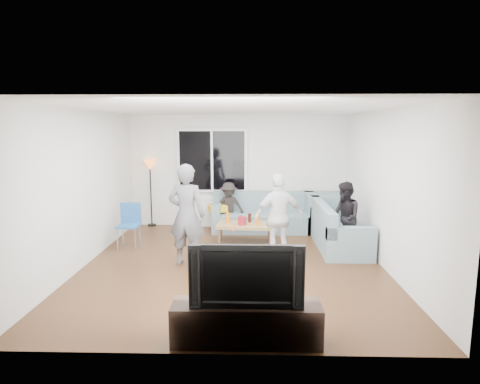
{
  "coord_description": "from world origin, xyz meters",
  "views": [
    {
      "loc": [
        0.28,
        -6.51,
        2.29
      ],
      "look_at": [
        0.1,
        0.6,
        1.15
      ],
      "focal_mm": 29.81,
      "sensor_mm": 36.0,
      "label": 1
    }
  ],
  "objects_px": {
    "side_chair": "(129,226)",
    "player_left": "(187,215)",
    "sofa_back_section": "(264,212)",
    "floor_lamp": "(151,193)",
    "spectator_right": "(344,218)",
    "player_right": "(279,217)",
    "television": "(247,273)",
    "coffee_table": "(245,233)",
    "sofa_right_section": "(339,225)",
    "tv_console": "(246,323)",
    "spectator_back": "(229,206)"
  },
  "relations": [
    {
      "from": "spectator_right",
      "to": "spectator_back",
      "type": "distance_m",
      "value": 2.74
    },
    {
      "from": "sofa_right_section",
      "to": "tv_console",
      "type": "height_order",
      "value": "sofa_right_section"
    },
    {
      "from": "side_chair",
      "to": "television",
      "type": "xyz_separation_m",
      "value": [
        2.3,
        -3.37,
        0.35
      ]
    },
    {
      "from": "spectator_back",
      "to": "player_left",
      "type": "bearing_deg",
      "value": -100.94
    },
    {
      "from": "sofa_back_section",
      "to": "floor_lamp",
      "type": "bearing_deg",
      "value": 171.65
    },
    {
      "from": "spectator_right",
      "to": "spectator_back",
      "type": "bearing_deg",
      "value": -129.99
    },
    {
      "from": "player_left",
      "to": "spectator_right",
      "type": "distance_m",
      "value": 2.9
    },
    {
      "from": "side_chair",
      "to": "spectator_back",
      "type": "height_order",
      "value": "spectator_back"
    },
    {
      "from": "sofa_right_section",
      "to": "player_right",
      "type": "xyz_separation_m",
      "value": [
        -1.24,
        -0.81,
        0.34
      ]
    },
    {
      "from": "floor_lamp",
      "to": "player_left",
      "type": "height_order",
      "value": "player_left"
    },
    {
      "from": "sofa_back_section",
      "to": "player_left",
      "type": "distance_m",
      "value": 2.72
    },
    {
      "from": "side_chair",
      "to": "floor_lamp",
      "type": "distance_m",
      "value": 1.82
    },
    {
      "from": "player_left",
      "to": "player_right",
      "type": "bearing_deg",
      "value": -159.39
    },
    {
      "from": "player_right",
      "to": "coffee_table",
      "type": "bearing_deg",
      "value": -76.04
    },
    {
      "from": "sofa_back_section",
      "to": "side_chair",
      "type": "distance_m",
      "value": 2.99
    },
    {
      "from": "spectator_back",
      "to": "sofa_back_section",
      "type": "bearing_deg",
      "value": 0.66
    },
    {
      "from": "spectator_right",
      "to": "television",
      "type": "xyz_separation_m",
      "value": [
        -1.77,
        -3.19,
        0.12
      ]
    },
    {
      "from": "player_right",
      "to": "spectator_right",
      "type": "relative_size",
      "value": 1.15
    },
    {
      "from": "sofa_right_section",
      "to": "tv_console",
      "type": "bearing_deg",
      "value": 153.65
    },
    {
      "from": "spectator_back",
      "to": "spectator_right",
      "type": "bearing_deg",
      "value": -33.09
    },
    {
      "from": "sofa_back_section",
      "to": "spectator_right",
      "type": "distance_m",
      "value": 2.14
    },
    {
      "from": "player_left",
      "to": "television",
      "type": "height_order",
      "value": "player_left"
    },
    {
      "from": "tv_console",
      "to": "sofa_back_section",
      "type": "bearing_deg",
      "value": 85.83
    },
    {
      "from": "floor_lamp",
      "to": "spectator_back",
      "type": "xyz_separation_m",
      "value": [
        1.85,
        -0.36,
        -0.23
      ]
    },
    {
      "from": "spectator_back",
      "to": "tv_console",
      "type": "relative_size",
      "value": 0.68
    },
    {
      "from": "television",
      "to": "sofa_back_section",
      "type": "bearing_deg",
      "value": 85.83
    },
    {
      "from": "side_chair",
      "to": "television",
      "type": "bearing_deg",
      "value": -55.6
    },
    {
      "from": "player_left",
      "to": "tv_console",
      "type": "height_order",
      "value": "player_left"
    },
    {
      "from": "spectator_right",
      "to": "tv_console",
      "type": "relative_size",
      "value": 0.83
    },
    {
      "from": "player_right",
      "to": "sofa_back_section",
      "type": "bearing_deg",
      "value": -101.8
    },
    {
      "from": "player_right",
      "to": "television",
      "type": "height_order",
      "value": "player_right"
    },
    {
      "from": "floor_lamp",
      "to": "player_right",
      "type": "xyz_separation_m",
      "value": [
        2.83,
        -2.39,
        -0.02
      ]
    },
    {
      "from": "player_right",
      "to": "sofa_right_section",
      "type": "bearing_deg",
      "value": -164.0
    },
    {
      "from": "sofa_back_section",
      "to": "spectator_right",
      "type": "xyz_separation_m",
      "value": [
        1.42,
        -1.58,
        0.24
      ]
    },
    {
      "from": "side_chair",
      "to": "player_left",
      "type": "xyz_separation_m",
      "value": [
        1.28,
        -0.92,
        0.43
      ]
    },
    {
      "from": "spectator_right",
      "to": "sofa_back_section",
      "type": "bearing_deg",
      "value": -142.04
    },
    {
      "from": "side_chair",
      "to": "player_left",
      "type": "height_order",
      "value": "player_left"
    },
    {
      "from": "floor_lamp",
      "to": "television",
      "type": "xyz_separation_m",
      "value": [
        2.3,
        -5.16,
        0.0
      ]
    },
    {
      "from": "sofa_back_section",
      "to": "spectator_right",
      "type": "bearing_deg",
      "value": -47.96
    },
    {
      "from": "sofa_right_section",
      "to": "spectator_right",
      "type": "relative_size",
      "value": 1.51
    },
    {
      "from": "coffee_table",
      "to": "sofa_right_section",
      "type": "bearing_deg",
      "value": -6.08
    },
    {
      "from": "coffee_table",
      "to": "floor_lamp",
      "type": "bearing_deg",
      "value": 148.08
    },
    {
      "from": "floor_lamp",
      "to": "side_chair",
      "type": "bearing_deg",
      "value": -90.0
    },
    {
      "from": "spectator_back",
      "to": "side_chair",
      "type": "bearing_deg",
      "value": -139.55
    },
    {
      "from": "spectator_right",
      "to": "coffee_table",
      "type": "bearing_deg",
      "value": -111.49
    },
    {
      "from": "sofa_back_section",
      "to": "sofa_right_section",
      "type": "bearing_deg",
      "value": -40.06
    },
    {
      "from": "sofa_right_section",
      "to": "tv_console",
      "type": "xyz_separation_m",
      "value": [
        -1.77,
        -3.57,
        -0.2
      ]
    },
    {
      "from": "player_right",
      "to": "player_left",
      "type": "bearing_deg",
      "value": -5.66
    },
    {
      "from": "coffee_table",
      "to": "player_right",
      "type": "distance_m",
      "value": 1.3
    },
    {
      "from": "spectator_back",
      "to": "television",
      "type": "xyz_separation_m",
      "value": [
        0.45,
        -4.8,
        0.24
      ]
    }
  ]
}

